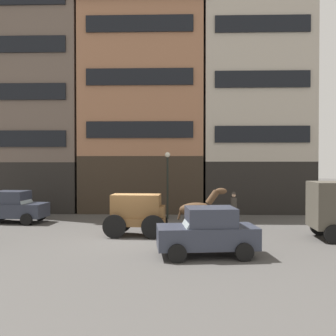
{
  "coord_description": "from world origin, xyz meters",
  "views": [
    {
      "loc": [
        2.28,
        -17.03,
        3.56
      ],
      "look_at": [
        1.73,
        2.09,
        3.21
      ],
      "focal_mm": 39.56,
      "sensor_mm": 36.0,
      "label": 1
    }
  ],
  "objects": [
    {
      "name": "ground_plane",
      "position": [
        0.0,
        0.0,
        0.0
      ],
      "size": [
        120.0,
        120.0,
        0.0
      ],
      "primitive_type": "plane",
      "color": "#4C4947"
    },
    {
      "name": "building_far_left",
      "position": [
        -8.08,
        10.42,
        8.34
      ],
      "size": [
        7.26,
        6.34,
        16.59
      ],
      "color": "black",
      "rests_on": "ground_plane"
    },
    {
      "name": "building_center_left",
      "position": [
        -0.32,
        10.42,
        7.49
      ],
      "size": [
        8.97,
        6.34,
        14.9
      ],
      "color": "#33281E",
      "rests_on": "ground_plane"
    },
    {
      "name": "building_center_right",
      "position": [
        7.77,
        10.42,
        9.28
      ],
      "size": [
        7.9,
        6.34,
        18.46
      ],
      "color": "black",
      "rests_on": "ground_plane"
    },
    {
      "name": "cargo_wagon",
      "position": [
        0.31,
        0.49,
        1.15
      ],
      "size": [
        2.98,
        1.67,
        1.98
      ],
      "color": "brown",
      "rests_on": "ground_plane"
    },
    {
      "name": "draft_horse",
      "position": [
        3.26,
        0.49,
        1.27
      ],
      "size": [
        2.35,
        0.7,
        2.3
      ],
      "color": "#513823",
      "rests_on": "ground_plane"
    },
    {
      "name": "sedan_dark",
      "position": [
        -7.31,
        4.09,
        0.91
      ],
      "size": [
        3.83,
        2.12,
        1.83
      ],
      "color": "#333847",
      "rests_on": "ground_plane"
    },
    {
      "name": "sedan_light",
      "position": [
        3.37,
        -3.19,
        0.91
      ],
      "size": [
        3.85,
        2.19,
        1.83
      ],
      "color": "#333847",
      "rests_on": "ground_plane"
    },
    {
      "name": "pedestrian_officer",
      "position": [
        5.44,
        4.23,
        0.98
      ],
      "size": [
        0.46,
        0.46,
        1.79
      ],
      "color": "#38332D",
      "rests_on": "ground_plane"
    },
    {
      "name": "streetlamp_curbside",
      "position": [
        1.59,
        5.74,
        2.67
      ],
      "size": [
        0.32,
        0.32,
        4.12
      ],
      "color": "black",
      "rests_on": "ground_plane"
    }
  ]
}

